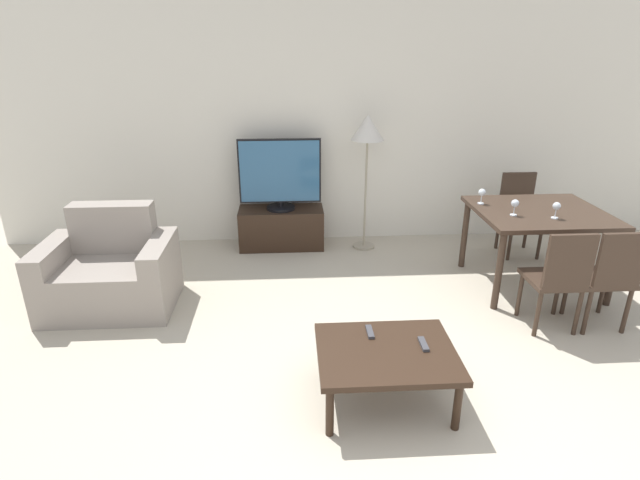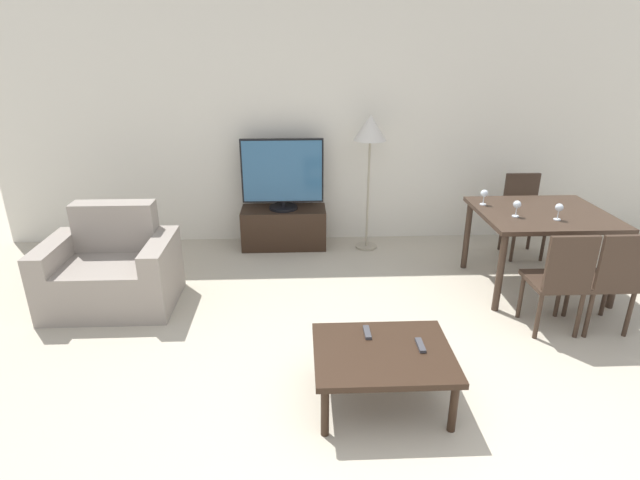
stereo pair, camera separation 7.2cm
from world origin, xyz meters
name	(u,v)px [view 1 (the left image)]	position (x,y,z in m)	size (l,w,h in m)	color
ground_plane	(415,458)	(0.00, 0.00, 0.00)	(18.00, 18.00, 0.00)	#B2A893
wall_back	(349,122)	(0.00, 3.45, 1.35)	(7.87, 0.06, 2.70)	silver
armchair	(111,273)	(-2.24, 1.91, 0.30)	(1.07, 0.76, 0.86)	gray
tv_stand	(282,228)	(-0.77, 3.18, 0.22)	(0.94, 0.41, 0.45)	black
tv	(280,175)	(-0.77, 3.17, 0.84)	(0.89, 0.31, 0.78)	black
coffee_table	(386,356)	(-0.08, 0.51, 0.33)	(0.87, 0.69, 0.38)	black
dining_table	(539,219)	(1.61, 2.07, 0.66)	(1.14, 1.00, 0.75)	#38281E
dining_chair_near	(559,276)	(1.41, 1.26, 0.48)	(0.40, 0.40, 0.87)	#38281E
dining_chair_far	(519,210)	(1.81, 2.88, 0.48)	(0.40, 0.40, 0.87)	#38281E
dining_chair_near_right	(608,275)	(1.81, 1.26, 0.48)	(0.40, 0.40, 0.87)	#38281E
floor_lamp	(368,134)	(0.16, 3.09, 1.28)	(0.35, 0.35, 1.48)	gray
remote_primary	(370,332)	(-0.16, 0.71, 0.39)	(0.04, 0.15, 0.02)	#38383D
remote_secondary	(423,344)	(0.16, 0.54, 0.39)	(0.04, 0.15, 0.02)	#38383D
wine_glass_left	(482,193)	(1.14, 2.30, 0.85)	(0.07, 0.07, 0.15)	silver
wine_glass_center	(515,204)	(1.30, 1.95, 0.85)	(0.07, 0.07, 0.15)	silver
wine_glass_right	(557,207)	(1.63, 1.85, 0.85)	(0.07, 0.07, 0.15)	silver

